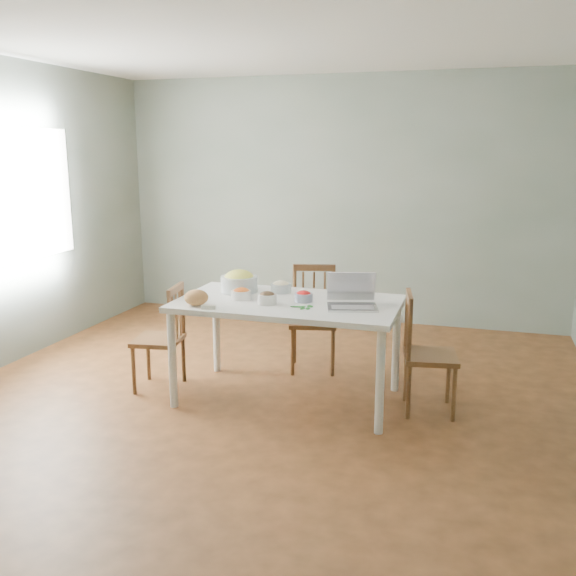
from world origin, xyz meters
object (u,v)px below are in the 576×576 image
(bread_boule, at_px, (196,297))
(bowl_squash, at_px, (239,281))
(chair_right, at_px, (431,353))
(dining_table, at_px, (288,350))
(chair_left, at_px, (158,337))
(laptop, at_px, (353,292))
(chair_far, at_px, (313,319))

(bread_boule, bearing_deg, bowl_squash, 74.77)
(bread_boule, distance_m, bowl_squash, 0.53)
(chair_right, distance_m, bowl_squash, 1.60)
(bowl_squash, bearing_deg, bread_boule, -105.23)
(dining_table, xyz_separation_m, chair_left, (-1.07, -0.09, 0.04))
(dining_table, bearing_deg, bowl_squash, 158.48)
(bowl_squash, bearing_deg, laptop, -15.07)
(bowl_squash, height_order, laptop, laptop)
(chair_left, relative_size, bread_boule, 4.80)
(chair_far, xyz_separation_m, chair_left, (-1.08, -0.80, -0.03))
(dining_table, xyz_separation_m, chair_right, (1.07, 0.08, 0.06))
(chair_right, relative_size, laptop, 2.51)
(laptop, bearing_deg, chair_right, 0.51)
(chair_right, relative_size, bread_boule, 5.02)
(chair_right, relative_size, bowl_squash, 3.02)
(bowl_squash, distance_m, laptop, 1.01)
(chair_right, bearing_deg, bowl_squash, 76.27)
(laptop, bearing_deg, chair_left, 165.25)
(laptop, bearing_deg, bowl_squash, 149.60)
(chair_left, xyz_separation_m, laptop, (1.58, 0.02, 0.48))
(chair_far, height_order, laptop, laptop)
(chair_left, height_order, chair_right, chair_right)
(dining_table, distance_m, laptop, 0.73)
(chair_right, distance_m, laptop, 0.74)
(chair_left, distance_m, bread_boule, 0.66)
(chair_right, bearing_deg, bread_boule, 93.76)
(dining_table, distance_m, bread_boule, 0.82)
(bowl_squash, xyz_separation_m, laptop, (0.98, -0.26, 0.03))
(chair_far, distance_m, bread_boule, 1.26)
(laptop, bearing_deg, bread_boule, 177.11)
(chair_right, bearing_deg, chair_left, 84.84)
(chair_left, distance_m, chair_right, 2.15)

